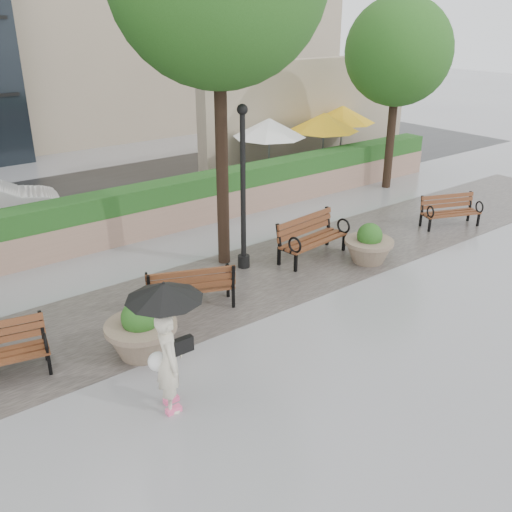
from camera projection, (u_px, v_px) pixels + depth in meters
ground at (296, 356)px, 10.03m from camera, size 100.00×100.00×0.00m
cobble_strip at (204, 294)px, 12.21m from camera, size 28.00×3.20×0.01m
hedge_wall at (120, 216)px, 14.86m from camera, size 24.00×0.80×1.35m
cafe_wall at (312, 113)px, 21.85m from camera, size 10.00×0.60×4.00m
cafe_hedge at (341, 166)px, 20.58m from camera, size 8.00×0.50×0.90m
asphalt_street at (67, 203)px, 18.04m from camera, size 40.00×7.00×0.00m
bench_2 at (191, 295)px, 11.57m from camera, size 1.88×1.31×0.95m
bench_3 at (312, 246)px, 13.92m from camera, size 1.99×0.98×1.02m
bench_4 at (450, 218)px, 16.00m from camera, size 1.75×1.20×0.88m
planter_left at (141, 334)px, 9.93m from camera, size 1.26×1.26×1.06m
planter_right at (369, 247)px, 13.67m from camera, size 1.17×1.17×0.98m
lamppost at (243, 200)px, 12.87m from camera, size 0.28×0.28×3.79m
tree_2 at (399, 55)px, 18.16m from camera, size 3.48×3.39×6.12m
patio_umb_white at (269, 128)px, 19.09m from camera, size 2.50×2.50×2.30m
patio_umb_yellow_a at (324, 122)px, 20.10m from camera, size 2.50×2.50×2.30m
patio_umb_yellow_b at (343, 115)px, 21.63m from camera, size 2.50×2.50×2.30m
pedestrian at (167, 335)px, 8.27m from camera, size 1.13×1.13×2.07m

